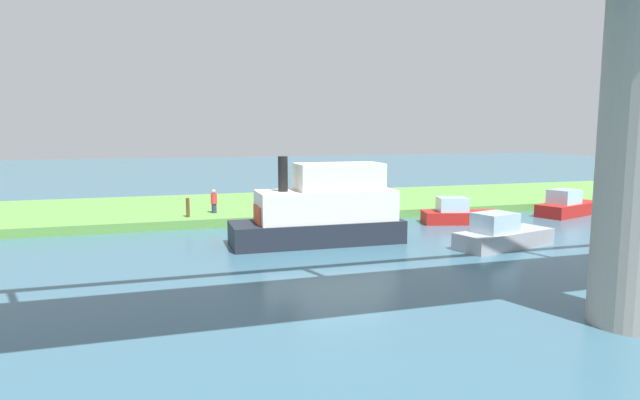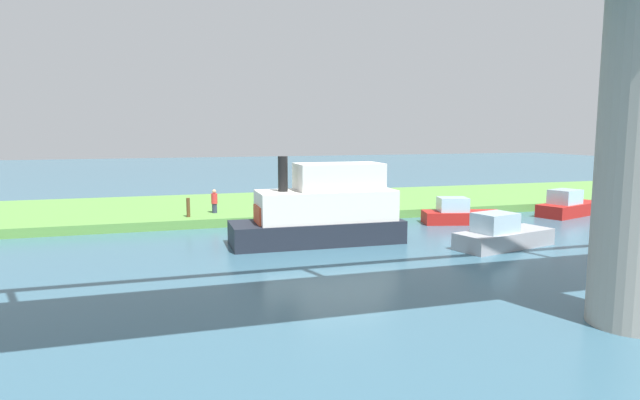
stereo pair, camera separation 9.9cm
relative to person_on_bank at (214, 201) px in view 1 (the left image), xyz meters
The scene contains 8 objects.
ground_plane 6.26m from the person_on_bank, 158.39° to the left, with size 160.00×160.00×0.00m, color #386075.
grassy_bank 6.89m from the person_on_bank, 146.78° to the right, with size 80.00×12.00×0.50m, color #5B9342.
person_on_bank is the anchor object (origin of this frame).
mooring_post 1.92m from the person_on_bank, 35.01° to the left, with size 0.20×0.20×1.07m, color brown.
skiff_small 8.78m from the person_on_bank, 118.88° to the left, with size 8.14×2.85×4.14m.
riverboat_paddlewheel 16.16m from the person_on_bank, 136.61° to the left, with size 5.18×2.88×1.63m.
pontoon_yellow 21.94m from the person_on_bank, 168.66° to the left, with size 5.30×3.35×1.66m.
motorboat_white 14.29m from the person_on_bank, 160.06° to the left, with size 4.76×2.73×1.50m.
Camera 1 is at (9.08, 29.34, 5.30)m, focal length 30.19 mm.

